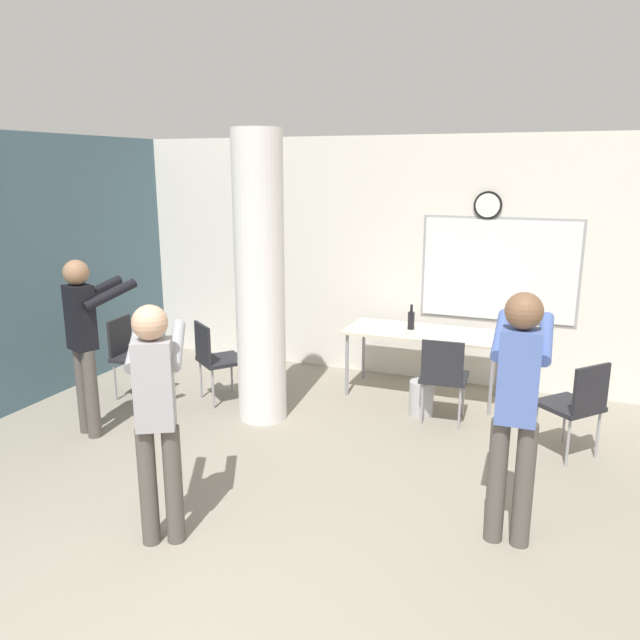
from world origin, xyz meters
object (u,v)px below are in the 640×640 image
at_px(chair_near_pillar, 215,356).
at_px(chair_by_left_wall, 131,351).
at_px(chair_mid_room, 576,402).
at_px(person_playing_side, 517,399).
at_px(folding_table, 423,336).
at_px(person_playing_front, 156,406).
at_px(person_watching_back, 85,334).
at_px(chair_table_right, 443,373).
at_px(bottle_on_table, 411,320).

relative_size(chair_near_pillar, chair_by_left_wall, 1.00).
xyz_separation_m(chair_mid_room, person_playing_side, (-0.40, -1.49, 0.50)).
distance_m(folding_table, person_playing_front, 3.50).
bearing_deg(person_watching_back, chair_by_left_wall, 106.13).
bearing_deg(chair_table_right, chair_by_left_wall, -171.31).
bearing_deg(folding_table, chair_mid_room, -32.88).
relative_size(folding_table, chair_table_right, 1.90).
bearing_deg(chair_near_pillar, chair_table_right, 7.55).
height_order(chair_table_right, chair_near_pillar, same).
bearing_deg(person_watching_back, folding_table, 38.90).
bearing_deg(person_playing_front, chair_by_left_wall, 131.77).
distance_m(person_playing_front, person_watching_back, 2.04).
distance_m(chair_table_right, chair_near_pillar, 2.38).
height_order(chair_by_left_wall, person_playing_front, person_playing_front).
relative_size(bottle_on_table, chair_mid_room, 0.31).
height_order(bottle_on_table, person_playing_side, person_playing_side).
relative_size(chair_mid_room, chair_by_left_wall, 1.00).
bearing_deg(person_playing_front, chair_near_pillar, 112.99).
height_order(person_watching_back, person_playing_side, person_playing_side).
bearing_deg(chair_near_pillar, person_watching_back, -119.51).
bearing_deg(chair_mid_room, person_playing_front, -137.46).
bearing_deg(chair_mid_room, chair_by_left_wall, -177.74).
relative_size(folding_table, chair_near_pillar, 1.90).
bearing_deg(folding_table, chair_near_pillar, -153.76).
bearing_deg(folding_table, person_playing_side, -65.20).
height_order(folding_table, bottle_on_table, bottle_on_table).
height_order(person_playing_front, person_watching_back, person_watching_back).
xyz_separation_m(chair_near_pillar, chair_by_left_wall, (-0.93, -0.19, 0.00)).
bearing_deg(chair_near_pillar, chair_by_left_wall, -168.47).
bearing_deg(bottle_on_table, folding_table, -14.09).
bearing_deg(person_playing_front, chair_table_right, 63.02).
bearing_deg(person_playing_side, chair_mid_room, 74.98).
relative_size(folding_table, person_playing_front, 1.01).
xyz_separation_m(chair_mid_room, chair_by_left_wall, (-4.49, -0.18, 0.00)).
height_order(chair_near_pillar, chair_mid_room, same).
height_order(chair_near_pillar, person_playing_front, person_playing_front).
height_order(chair_near_pillar, person_playing_side, person_playing_side).
bearing_deg(chair_near_pillar, folding_table, 26.24).
bearing_deg(chair_by_left_wall, folding_table, 21.86).
relative_size(chair_mid_room, person_watching_back, 0.52).
height_order(folding_table, person_playing_front, person_playing_front).
xyz_separation_m(bottle_on_table, person_playing_side, (1.30, -2.53, 0.17)).
height_order(bottle_on_table, chair_near_pillar, bottle_on_table).
height_order(chair_mid_room, person_watching_back, person_watching_back).
relative_size(person_playing_front, person_playing_side, 0.95).
bearing_deg(person_playing_side, person_playing_front, -158.34).
distance_m(chair_by_left_wall, person_watching_back, 1.11).
relative_size(person_watching_back, person_playing_side, 0.97).
distance_m(chair_by_left_wall, person_playing_side, 4.32).
distance_m(folding_table, chair_table_right, 0.78).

